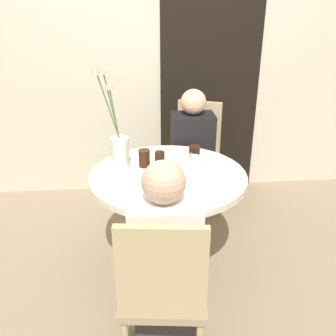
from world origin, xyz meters
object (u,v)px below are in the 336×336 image
(drink_glass_2, at_px, (160,161))
(person_woman, at_px, (164,269))
(chair_far_back, at_px, (196,149))
(chair_left_flank, at_px, (163,289))
(flower_vase, at_px, (118,141))
(drink_glass_0, at_px, (194,153))
(person_guest, at_px, (192,158))
(side_plate, at_px, (164,187))
(birthday_cake, at_px, (191,165))
(drink_glass_1, at_px, (144,158))

(drink_glass_2, relative_size, person_woman, 0.12)
(chair_far_back, xyz_separation_m, chair_left_flank, (-0.41, -1.68, 0.00))
(chair_far_back, bearing_deg, flower_vase, -111.92)
(drink_glass_0, distance_m, person_guest, 0.51)
(chair_far_back, distance_m, chair_left_flank, 1.73)
(person_woman, bearing_deg, drink_glass_0, 72.96)
(side_plate, bearing_deg, drink_glass_2, 92.01)
(side_plate, xyz_separation_m, person_woman, (-0.04, -0.51, -0.19))
(birthday_cake, xyz_separation_m, person_woman, (-0.23, -0.73, -0.23))
(drink_glass_1, relative_size, person_guest, 0.11)
(birthday_cake, bearing_deg, drink_glass_0, 74.54)
(drink_glass_0, xyz_separation_m, person_guest, (0.05, 0.45, -0.24))
(flower_vase, relative_size, drink_glass_1, 5.93)
(side_plate, height_order, drink_glass_0, drink_glass_0)
(birthday_cake, distance_m, person_guest, 0.69)
(chair_left_flank, bearing_deg, drink_glass_2, -86.57)
(chair_far_back, height_order, person_guest, person_guest)
(drink_glass_0, height_order, drink_glass_2, drink_glass_2)
(flower_vase, xyz_separation_m, drink_glass_0, (0.52, 0.08, -0.13))
(chair_far_back, distance_m, person_woman, 1.57)
(chair_far_back, distance_m, person_guest, 0.16)
(side_plate, bearing_deg, flower_vase, 130.37)
(birthday_cake, xyz_separation_m, flower_vase, (-0.47, 0.11, 0.14))
(chair_left_flank, bearing_deg, birthday_cake, -99.14)
(birthday_cake, relative_size, person_woman, 0.17)
(chair_far_back, relative_size, flower_vase, 1.35)
(drink_glass_2, distance_m, person_guest, 0.73)
(birthday_cake, relative_size, drink_glass_2, 1.43)
(chair_left_flank, relative_size, drink_glass_1, 7.98)
(birthday_cake, relative_size, side_plate, 0.92)
(flower_vase, bearing_deg, chair_far_back, 46.95)
(chair_left_flank, height_order, birthday_cake, chair_left_flank)
(birthday_cake, relative_size, person_guest, 0.17)
(chair_far_back, relative_size, birthday_cake, 4.94)
(chair_far_back, xyz_separation_m, drink_glass_1, (-0.46, -0.68, 0.22))
(flower_vase, height_order, drink_glass_0, flower_vase)
(side_plate, relative_size, person_guest, 0.19)
(drink_glass_0, bearing_deg, drink_glass_1, -166.69)
(person_guest, bearing_deg, birthday_cake, -99.43)
(chair_left_flank, bearing_deg, person_woman, -90.00)
(chair_far_back, xyz_separation_m, flower_vase, (-0.63, -0.68, 0.35))
(drink_glass_0, bearing_deg, chair_left_flank, -105.54)
(side_plate, bearing_deg, birthday_cake, 48.82)
(birthday_cake, bearing_deg, person_guest, 80.57)
(chair_left_flank, xyz_separation_m, side_plate, (0.06, 0.67, 0.17))
(chair_far_back, relative_size, drink_glass_0, 9.20)
(chair_left_flank, relative_size, side_plate, 4.54)
(chair_left_flank, distance_m, birthday_cake, 0.95)
(drink_glass_1, bearing_deg, drink_glass_0, 13.31)
(flower_vase, distance_m, drink_glass_1, 0.21)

